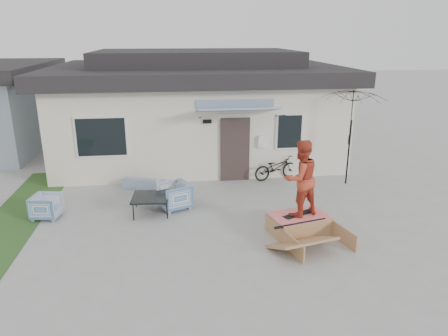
{
  "coord_description": "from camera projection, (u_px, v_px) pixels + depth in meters",
  "views": [
    {
      "loc": [
        -1.0,
        -8.48,
        4.65
      ],
      "look_at": [
        0.3,
        1.8,
        1.3
      ],
      "focal_mm": 33.36,
      "sensor_mm": 36.0,
      "label": 1
    }
  ],
  "objects": [
    {
      "name": "skateboard",
      "position": [
        298.0,
        214.0,
        10.12
      ],
      "size": [
        0.85,
        0.54,
        0.05
      ],
      "primitive_type": "cube",
      "rotation": [
        0.0,
        0.0,
        0.43
      ],
      "color": "black",
      "rests_on": "skate_ramp"
    },
    {
      "name": "skate_ramp",
      "position": [
        299.0,
        224.0,
        10.15
      ],
      "size": [
        1.75,
        2.07,
        0.45
      ],
      "primitive_type": null,
      "rotation": [
        0.0,
        0.0,
        0.24
      ],
      "color": "#9F7248",
      "rests_on": "ground"
    },
    {
      "name": "armchair_left",
      "position": [
        46.0,
        205.0,
        10.94
      ],
      "size": [
        0.74,
        0.78,
        0.71
      ],
      "primitive_type": "imported",
      "rotation": [
        0.0,
        0.0,
        1.42
      ],
      "color": "#3B6498",
      "rests_on": "ground"
    },
    {
      "name": "skater",
      "position": [
        301.0,
        177.0,
        9.82
      ],
      "size": [
        1.09,
        0.96,
        1.85
      ],
      "primitive_type": "imported",
      "rotation": [
        0.0,
        0.0,
        3.49
      ],
      "color": "#BA3F28",
      "rests_on": "skateboard"
    },
    {
      "name": "house",
      "position": [
        197.0,
        105.0,
        16.5
      ],
      "size": [
        10.8,
        8.49,
        4.1
      ],
      "color": "beige",
      "rests_on": "ground"
    },
    {
      "name": "armchair_right",
      "position": [
        174.0,
        195.0,
        11.52
      ],
      "size": [
        0.99,
        1.02,
        0.81
      ],
      "primitive_type": "imported",
      "rotation": [
        0.0,
        0.0,
        -1.17
      ],
      "color": "#3B6498",
      "rests_on": "ground"
    },
    {
      "name": "bicycle",
      "position": [
        276.0,
        165.0,
        13.81
      ],
      "size": [
        1.66,
        0.95,
        1.01
      ],
      "primitive_type": "imported",
      "rotation": [
        0.0,
        0.0,
        1.84
      ],
      "color": "black",
      "rests_on": "ground"
    },
    {
      "name": "grass_strip",
      "position": [
        14.0,
        221.0,
        10.82
      ],
      "size": [
        1.4,
        8.0,
        0.01
      ],
      "primitive_type": "cube",
      "color": "#284B1F",
      "rests_on": "ground"
    },
    {
      "name": "patio_umbrella",
      "position": [
        351.0,
        131.0,
        13.01
      ],
      "size": [
        2.09,
        1.95,
        2.2
      ],
      "color": "black",
      "rests_on": "ground"
    },
    {
      "name": "loveseat",
      "position": [
        144.0,
        180.0,
        13.09
      ],
      "size": [
        1.33,
        0.77,
        0.5
      ],
      "primitive_type": "imported",
      "rotation": [
        0.0,
        0.0,
        2.82
      ],
      "color": "#3B6498",
      "rests_on": "ground"
    },
    {
      "name": "ground",
      "position": [
        221.0,
        246.0,
        9.56
      ],
      "size": [
        90.0,
        90.0,
        0.0
      ],
      "primitive_type": "plane",
      "color": "#999A97",
      "rests_on": "ground"
    },
    {
      "name": "coffee_table",
      "position": [
        151.0,
        204.0,
        11.27
      ],
      "size": [
        1.03,
        1.03,
        0.48
      ],
      "primitive_type": "cube",
      "rotation": [
        0.0,
        0.0,
        -0.06
      ],
      "color": "black",
      "rests_on": "ground"
    }
  ]
}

